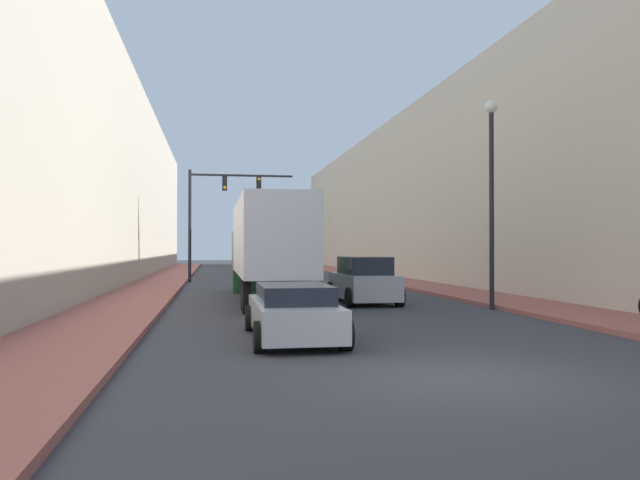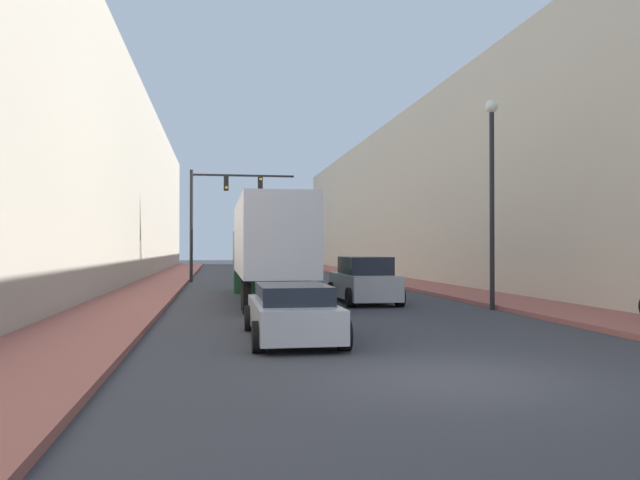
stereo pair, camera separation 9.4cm
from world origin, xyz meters
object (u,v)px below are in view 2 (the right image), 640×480
traffic_signal_gantry (215,205)px  street_lamp (492,176)px  suv_car (364,281)px  sedan_car (292,312)px  semi_truck (267,246)px

traffic_signal_gantry → street_lamp: street_lamp is taller
suv_car → street_lamp: (3.64, -3.41, 3.71)m
sedan_car → street_lamp: (7.49, 5.67, 3.91)m
suv_car → street_lamp: bearing=-43.1°
semi_truck → street_lamp: (7.19, -5.27, 2.34)m
semi_truck → street_lamp: size_ratio=1.81×
semi_truck → sedan_car: 11.05m
traffic_signal_gantry → street_lamp: 21.40m
sedan_car → street_lamp: bearing=37.1°
semi_truck → suv_car: size_ratio=2.66×
semi_truck → sedan_car: size_ratio=2.75×
semi_truck → suv_car: 4.23m
sedan_car → traffic_signal_gantry: 25.34m
traffic_signal_gantry → sedan_car: bearing=-85.8°
suv_car → traffic_signal_gantry: 17.29m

